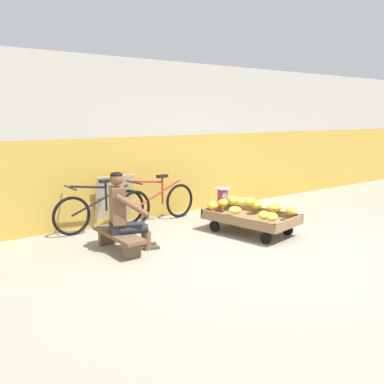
{
  "coord_description": "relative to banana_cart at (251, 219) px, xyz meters",
  "views": [
    {
      "loc": [
        -4.03,
        -3.98,
        1.91
      ],
      "look_at": [
        -0.36,
        1.1,
        0.75
      ],
      "focal_mm": 38.89,
      "sensor_mm": 36.0,
      "label": 1
    }
  ],
  "objects": [
    {
      "name": "ground_plane",
      "position": [
        -0.61,
        -0.8,
        -0.24
      ],
      "size": [
        80.0,
        80.0,
        0.0
      ],
      "primitive_type": "plane",
      "color": "gray"
    },
    {
      "name": "back_wall",
      "position": [
        -0.61,
        2.05,
        1.21
      ],
      "size": [
        16.0,
        0.3,
        2.89
      ],
      "color": "gold",
      "rests_on": "ground"
    },
    {
      "name": "banana_cart",
      "position": [
        0.0,
        0.0,
        0.0
      ],
      "size": [
        1.1,
        1.58,
        0.36
      ],
      "color": "#8E6B47",
      "rests_on": "ground"
    },
    {
      "name": "banana_pile",
      "position": [
        -0.05,
        0.03,
        0.22
      ],
      "size": [
        1.06,
        1.5,
        0.27
      ],
      "color": "gold",
      "rests_on": "banana_cart"
    },
    {
      "name": "low_bench",
      "position": [
        -2.15,
        0.44,
        -0.04
      ],
      "size": [
        0.32,
        1.11,
        0.27
      ],
      "color": "brown",
      "rests_on": "ground"
    },
    {
      "name": "vendor_seated",
      "position": [
        -2.07,
        0.42,
        0.33
      ],
      "size": [
        0.73,
        0.58,
        1.14
      ],
      "color": "brown",
      "rests_on": "ground"
    },
    {
      "name": "plastic_crate",
      "position": [
        0.22,
        0.98,
        -0.09
      ],
      "size": [
        0.36,
        0.28,
        0.3
      ],
      "color": "#234CA8",
      "rests_on": "ground"
    },
    {
      "name": "weighing_scale",
      "position": [
        0.22,
        0.98,
        0.21
      ],
      "size": [
        0.3,
        0.3,
        0.29
      ],
      "color": "#28282D",
      "rests_on": "plastic_crate"
    },
    {
      "name": "bicycle_near_left",
      "position": [
        -1.91,
        1.61,
        0.11
      ],
      "size": [
        1.66,
        0.48,
        0.86
      ],
      "color": "black",
      "rests_on": "ground"
    },
    {
      "name": "bicycle_far_left",
      "position": [
        -0.84,
        1.53,
        0.11
      ],
      "size": [
        1.66,
        0.48,
        0.86
      ],
      "color": "black",
      "rests_on": "ground"
    },
    {
      "name": "sign_board",
      "position": [
        -1.55,
        1.84,
        0.2
      ],
      "size": [
        0.7,
        0.21,
        0.89
      ],
      "color": "#C6B289",
      "rests_on": "ground"
    }
  ]
}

